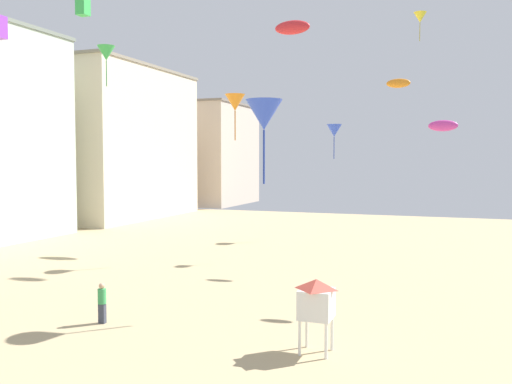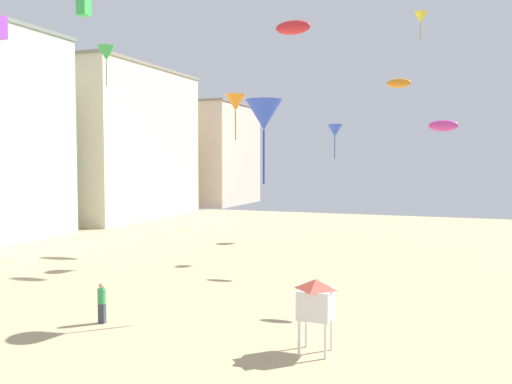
% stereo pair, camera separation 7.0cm
% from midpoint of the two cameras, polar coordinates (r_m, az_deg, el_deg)
% --- Properties ---
extents(boardwalk_hotel_mid, '(13.06, 20.23, 16.87)m').
position_cam_midpoint_polar(boardwalk_hotel_mid, '(66.07, -14.78, 4.84)').
color(boardwalk_hotel_mid, beige).
rests_on(boardwalk_hotel_mid, ground).
extents(boardwalk_hotel_far, '(16.36, 15.06, 14.73)m').
position_cam_midpoint_polar(boardwalk_hotel_far, '(84.26, -6.42, 3.86)').
color(boardwalk_hotel_far, '#C6B29E').
rests_on(boardwalk_hotel_far, ground).
extents(kite_flyer, '(0.34, 0.34, 1.64)m').
position_cam_midpoint_polar(kite_flyer, '(23.65, -15.44, -10.68)').
color(kite_flyer, '#383D4C').
rests_on(kite_flyer, ground).
extents(lifeguard_stand, '(1.10, 1.10, 2.55)m').
position_cam_midpoint_polar(lifeguard_stand, '(19.35, 6.25, -10.93)').
color(lifeguard_stand, white).
rests_on(lifeguard_stand, ground).
extents(kite_magenta_parafoil_2, '(1.32, 0.37, 0.51)m').
position_cam_midpoint_polar(kite_magenta_parafoil_2, '(27.15, 18.71, 6.46)').
color(kite_magenta_parafoil_2, '#DB3D9E').
extents(kite_red_parafoil, '(2.80, 0.78, 1.09)m').
position_cam_midpoint_polar(kite_red_parafoil, '(44.92, 3.86, 16.48)').
color(kite_red_parafoil, red).
extents(kite_blue_delta, '(1.59, 1.59, 3.62)m').
position_cam_midpoint_polar(kite_blue_delta, '(24.05, 0.89, 7.90)').
color(kite_blue_delta, blue).
extents(kite_orange_parafoil, '(1.46, 0.41, 0.57)m').
position_cam_midpoint_polar(kite_orange_parafoil, '(36.02, 14.49, 10.75)').
color(kite_orange_parafoil, orange).
extents(kite_green_box, '(0.77, 0.77, 1.21)m').
position_cam_midpoint_polar(kite_green_box, '(43.69, -17.21, 17.65)').
color(kite_green_box, green).
extents(kite_blue_delta_2, '(1.28, 1.28, 2.91)m').
position_cam_midpoint_polar(kite_blue_delta_2, '(47.57, 8.13, 6.25)').
color(kite_blue_delta_2, blue).
extents(kite_orange_delta, '(1.33, 1.33, 3.02)m').
position_cam_midpoint_polar(kite_orange_delta, '(36.97, -2.06, 9.14)').
color(kite_orange_delta, orange).
extents(kite_green_delta, '(0.82, 0.82, 1.86)m').
position_cam_midpoint_polar(kite_green_delta, '(27.32, -15.03, 13.57)').
color(kite_green_delta, green).
extents(kite_yellow_delta, '(0.91, 0.91, 2.08)m').
position_cam_midpoint_polar(kite_yellow_delta, '(43.97, 16.58, 16.78)').
color(kite_yellow_delta, yellow).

